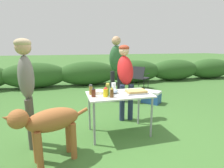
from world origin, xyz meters
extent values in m
plane|color=#3D6B2D|center=(0.00, 0.00, 0.00)|extent=(60.00, 60.00, 0.00)
ellipsoid|color=#2D5623|center=(-2.00, 4.21, 0.47)|extent=(2.40, 0.90, 0.95)
ellipsoid|color=#2D5623|center=(0.00, 4.21, 0.47)|extent=(2.40, 0.90, 0.95)
ellipsoid|color=#2D5623|center=(2.00, 4.21, 0.47)|extent=(2.40, 0.90, 0.95)
ellipsoid|color=#2D5623|center=(4.00, 4.21, 0.47)|extent=(2.40, 0.90, 0.95)
ellipsoid|color=#2D5623|center=(6.00, 4.21, 0.47)|extent=(2.40, 0.90, 0.95)
cube|color=silver|center=(0.00, 0.00, 0.73)|extent=(1.10, 0.64, 0.02)
cylinder|color=gray|center=(-0.49, -0.27, 0.36)|extent=(0.04, 0.04, 0.71)
cylinder|color=gray|center=(0.49, -0.27, 0.36)|extent=(0.04, 0.04, 0.71)
cylinder|color=gray|center=(-0.49, 0.27, 0.36)|extent=(0.04, 0.04, 0.71)
cylinder|color=gray|center=(0.49, 0.27, 0.36)|extent=(0.04, 0.04, 0.71)
cube|color=#9E9EA3|center=(0.29, -0.04, 0.75)|extent=(0.38, 0.25, 0.02)
cube|color=tan|center=(0.29, -0.04, 0.78)|extent=(0.34, 0.22, 0.04)
cylinder|color=white|center=(-0.32, 0.14, 0.76)|extent=(0.22, 0.22, 0.04)
ellipsoid|color=#99B2CC|center=(-0.11, 0.07, 0.78)|extent=(0.20, 0.20, 0.08)
cylinder|color=white|center=(-0.04, 0.23, 0.81)|extent=(0.08, 0.08, 0.15)
cylinder|color=#B2893D|center=(-0.48, 0.07, 0.81)|extent=(0.06, 0.06, 0.15)
cylinder|color=#4C4C4C|center=(-0.48, 0.07, 0.90)|extent=(0.05, 0.05, 0.03)
cylinder|color=yellow|center=(-0.27, -0.12, 0.81)|extent=(0.08, 0.08, 0.13)
cone|color=red|center=(-0.27, -0.12, 0.89)|extent=(0.06, 0.06, 0.04)
cylinder|color=brown|center=(-0.18, -0.17, 0.81)|extent=(0.06, 0.06, 0.13)
cone|color=gold|center=(-0.18, -0.17, 0.89)|extent=(0.05, 0.05, 0.04)
cylinder|color=#562314|center=(-0.46, -0.07, 0.80)|extent=(0.07, 0.07, 0.12)
cone|color=black|center=(-0.46, -0.07, 0.88)|extent=(0.06, 0.06, 0.03)
cylinder|color=olive|center=(-0.22, -0.05, 0.83)|extent=(0.07, 0.07, 0.18)
cylinder|color=#D1CC47|center=(-0.22, -0.05, 0.93)|extent=(0.06, 0.06, 0.03)
cylinder|color=#232D4C|center=(0.23, 0.53, 0.38)|extent=(0.11, 0.11, 0.77)
cylinder|color=#232D4C|center=(0.41, 0.52, 0.38)|extent=(0.11, 0.11, 0.77)
ellipsoid|color=red|center=(0.33, 0.64, 1.05)|extent=(0.36, 0.47, 0.67)
sphere|color=#DBAD89|center=(0.33, 0.76, 1.45)|extent=(0.21, 0.21, 0.21)
ellipsoid|color=#993823|center=(0.33, 0.76, 1.51)|extent=(0.22, 0.22, 0.13)
cylinder|color=#4C473D|center=(-1.43, -0.12, 0.39)|extent=(0.10, 0.10, 0.79)
cylinder|color=#4C473D|center=(-1.44, 0.05, 0.39)|extent=(0.10, 0.10, 0.79)
ellipsoid|color=slate|center=(-1.43, -0.04, 1.10)|extent=(0.24, 0.32, 0.63)
sphere|color=tan|center=(-1.43, -0.04, 1.53)|extent=(0.22, 0.22, 0.22)
ellipsoid|color=tan|center=(-1.43, -0.04, 1.59)|extent=(0.23, 0.23, 0.13)
cylinder|color=black|center=(0.38, 1.83, 0.43)|extent=(0.12, 0.12, 0.87)
cylinder|color=black|center=(0.59, 1.86, 0.43)|extent=(0.12, 0.12, 0.87)
ellipsoid|color=#28562D|center=(0.48, 1.84, 1.22)|extent=(0.41, 0.32, 0.70)
sphere|color=tan|center=(0.48, 1.84, 1.69)|extent=(0.24, 0.24, 0.24)
cylinder|color=#9E5B2D|center=(-0.82, -0.52, 0.26)|extent=(0.08, 0.08, 0.52)
cylinder|color=#9E5B2D|center=(-0.89, -0.34, 0.26)|extent=(0.08, 0.08, 0.52)
cylinder|color=#9E5B2D|center=(-1.25, -0.66, 0.26)|extent=(0.08, 0.08, 0.52)
cylinder|color=#9E5B2D|center=(-1.31, -0.48, 0.26)|extent=(0.08, 0.08, 0.52)
ellipsoid|color=#9E5B2D|center=(-1.07, -0.50, 0.60)|extent=(0.75, 0.51, 0.30)
sphere|color=#9E5B2D|center=(-1.45, -0.63, 0.70)|extent=(0.24, 0.24, 0.24)
cone|color=#9E5B2D|center=(-1.54, -0.66, 0.73)|extent=(0.21, 0.17, 0.17)
cylinder|color=#9E5B2D|center=(-0.70, -0.38, 0.61)|extent=(0.22, 0.12, 0.12)
cube|color=#232328|center=(1.83, 3.10, 0.39)|extent=(0.65, 0.65, 0.03)
cube|color=#232328|center=(1.62, 2.92, 0.61)|extent=(0.42, 0.45, 0.44)
cylinder|color=black|center=(1.55, 3.12, 0.19)|extent=(0.02, 0.02, 0.38)
cylinder|color=black|center=(1.81, 2.82, 0.19)|extent=(0.02, 0.02, 0.38)
cylinder|color=black|center=(1.86, 3.38, 0.19)|extent=(0.02, 0.02, 0.38)
cylinder|color=black|center=(2.12, 3.08, 0.19)|extent=(0.02, 0.02, 0.38)
cylinder|color=black|center=(1.68, 3.28, 0.56)|extent=(0.33, 0.29, 0.02)
cylinder|color=black|center=(1.98, 2.93, 0.56)|extent=(0.33, 0.29, 0.02)
cube|color=#234C93|center=(1.38, 1.43, 0.14)|extent=(0.56, 0.57, 0.28)
cube|color=silver|center=(1.38, 1.43, 0.31)|extent=(0.56, 0.57, 0.06)
camera|label=1|loc=(-0.88, -2.77, 1.54)|focal=28.00mm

